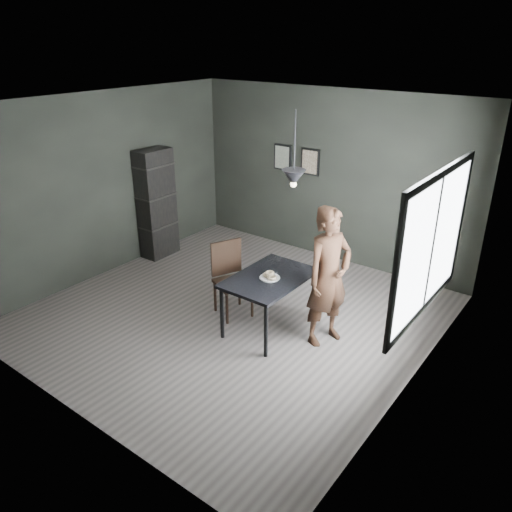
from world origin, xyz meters
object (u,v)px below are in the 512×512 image
Objects in this scene: wood_chair at (230,273)px; pendant_lamp at (294,177)px; cafe_table at (269,282)px; white_plate at (270,278)px; shelf_unit at (156,204)px; woman at (328,277)px.

wood_chair is 1.18× the size of pendant_lamp.
white_plate is (0.03, -0.04, 0.08)m from cafe_table.
cafe_table is 5.22× the size of white_plate.
wood_chair reaches higher than cafe_table.
pendant_lamp is at bearing 28.11° from wood_chair.
cafe_table is 0.65× the size of shelf_unit.
pendant_lamp reaches higher than white_plate.
shelf_unit is at bearing -174.61° from wood_chair.
shelf_unit is (-2.95, 0.85, 0.16)m from white_plate.
white_plate reaches higher than cafe_table.
woman reaches higher than white_plate.
woman is at bearing 31.27° from wood_chair.
cafe_table is 1.41m from pendant_lamp.
shelf_unit is at bearing 167.44° from pendant_lamp.
woman is at bearing 16.23° from cafe_table.
shelf_unit is at bearing 164.56° from cafe_table.
shelf_unit is (-3.64, 0.60, 0.04)m from woman.
woman is 0.96× the size of shelf_unit.
pendant_lamp is (-0.47, -0.11, 1.17)m from woman.
pendant_lamp reaches higher than cafe_table.
shelf_unit is at bearing 163.93° from white_plate.
woman reaches higher than cafe_table.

